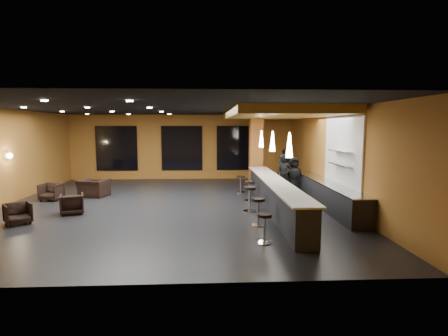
{
  "coord_description": "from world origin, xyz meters",
  "views": [
    {
      "loc": [
        1.34,
        -12.62,
        2.85
      ],
      "look_at": [
        2.0,
        0.5,
        1.3
      ],
      "focal_mm": 28.0,
      "sensor_mm": 36.0,
      "label": 1
    }
  ],
  "objects_px": {
    "armchair_b": "(72,204)",
    "bar_stool_4": "(241,182)",
    "armchair_d": "(93,188)",
    "bar_stool_1": "(258,208)",
    "column": "(256,150)",
    "armchair_a": "(18,214)",
    "bar_stool_3": "(249,188)",
    "prep_counter": "(327,195)",
    "staff_b": "(287,170)",
    "pendant_1": "(273,141)",
    "bar_stool_0": "(264,225)",
    "bar_stool_2": "(250,196)",
    "armchair_c": "(51,192)",
    "pendant_2": "(261,139)",
    "bar_counter": "(274,196)",
    "staff_a": "(284,176)",
    "pendant_0": "(289,145)",
    "staff_c": "(294,176)"
  },
  "relations": [
    {
      "from": "armchair_b",
      "to": "bar_stool_4",
      "type": "distance_m",
      "value": 6.84
    },
    {
      "from": "armchair_d",
      "to": "bar_stool_1",
      "type": "relative_size",
      "value": 1.35
    },
    {
      "from": "column",
      "to": "bar_stool_4",
      "type": "relative_size",
      "value": 4.69
    },
    {
      "from": "armchair_a",
      "to": "bar_stool_3",
      "type": "bearing_deg",
      "value": -17.09
    },
    {
      "from": "prep_counter",
      "to": "staff_b",
      "type": "height_order",
      "value": "staff_b"
    },
    {
      "from": "pendant_1",
      "to": "bar_stool_0",
      "type": "xyz_separation_m",
      "value": [
        -0.9,
        -3.86,
        -1.88
      ]
    },
    {
      "from": "bar_stool_2",
      "to": "armchair_c",
      "type": "bearing_deg",
      "value": 163.49
    },
    {
      "from": "pendant_2",
      "to": "bar_stool_0",
      "type": "relative_size",
      "value": 0.94
    },
    {
      "from": "staff_b",
      "to": "bar_counter",
      "type": "bearing_deg",
      "value": -88.55
    },
    {
      "from": "staff_b",
      "to": "bar_stool_2",
      "type": "relative_size",
      "value": 2.22
    },
    {
      "from": "staff_b",
      "to": "bar_stool_0",
      "type": "distance_m",
      "value": 7.2
    },
    {
      "from": "armchair_a",
      "to": "bar_stool_4",
      "type": "relative_size",
      "value": 0.92
    },
    {
      "from": "column",
      "to": "bar_stool_0",
      "type": "distance_m",
      "value": 8.11
    },
    {
      "from": "pendant_2",
      "to": "staff_a",
      "type": "height_order",
      "value": "pendant_2"
    },
    {
      "from": "staff_a",
      "to": "armchair_a",
      "type": "height_order",
      "value": "staff_a"
    },
    {
      "from": "bar_counter",
      "to": "column",
      "type": "relative_size",
      "value": 2.29
    },
    {
      "from": "armchair_c",
      "to": "bar_stool_3",
      "type": "distance_m",
      "value": 7.73
    },
    {
      "from": "staff_a",
      "to": "bar_stool_2",
      "type": "xyz_separation_m",
      "value": [
        -1.7,
        -2.47,
        -0.33
      ]
    },
    {
      "from": "pendant_0",
      "to": "staff_c",
      "type": "bearing_deg",
      "value": 74.06
    },
    {
      "from": "pendant_0",
      "to": "prep_counter",
      "type": "bearing_deg",
      "value": 51.34
    },
    {
      "from": "pendant_0",
      "to": "column",
      "type": "bearing_deg",
      "value": 90.0
    },
    {
      "from": "pendant_0",
      "to": "bar_stool_1",
      "type": "distance_m",
      "value": 2.02
    },
    {
      "from": "staff_a",
      "to": "bar_counter",
      "type": "bearing_deg",
      "value": -112.02
    },
    {
      "from": "staff_b",
      "to": "bar_stool_0",
      "type": "xyz_separation_m",
      "value": [
        -2.13,
        -6.86,
        -0.47
      ]
    },
    {
      "from": "pendant_1",
      "to": "pendant_0",
      "type": "bearing_deg",
      "value": -90.0
    },
    {
      "from": "armchair_b",
      "to": "pendant_1",
      "type": "bearing_deg",
      "value": 165.49
    },
    {
      "from": "bar_stool_0",
      "to": "bar_stool_2",
      "type": "relative_size",
      "value": 0.87
    },
    {
      "from": "bar_stool_0",
      "to": "armchair_d",
      "type": "bearing_deg",
      "value": 134.65
    },
    {
      "from": "bar_stool_3",
      "to": "bar_stool_0",
      "type": "bearing_deg",
      "value": -92.8
    },
    {
      "from": "bar_counter",
      "to": "armchair_b",
      "type": "height_order",
      "value": "bar_counter"
    },
    {
      "from": "bar_stool_1",
      "to": "bar_stool_4",
      "type": "bearing_deg",
      "value": 90.05
    },
    {
      "from": "armchair_c",
      "to": "pendant_0",
      "type": "bearing_deg",
      "value": -18.53
    },
    {
      "from": "staff_b",
      "to": "armchair_c",
      "type": "bearing_deg",
      "value": -150.86
    },
    {
      "from": "prep_counter",
      "to": "armchair_d",
      "type": "distance_m",
      "value": 9.25
    },
    {
      "from": "pendant_1",
      "to": "staff_b",
      "type": "height_order",
      "value": "pendant_1"
    },
    {
      "from": "pendant_2",
      "to": "bar_stool_0",
      "type": "height_order",
      "value": "pendant_2"
    },
    {
      "from": "armchair_b",
      "to": "armchair_c",
      "type": "xyz_separation_m",
      "value": [
        -1.62,
        2.21,
        0.0
      ]
    },
    {
      "from": "pendant_1",
      "to": "bar_stool_0",
      "type": "bearing_deg",
      "value": -103.16
    },
    {
      "from": "bar_counter",
      "to": "staff_c",
      "type": "xyz_separation_m",
      "value": [
        1.36,
        2.76,
        0.3
      ]
    },
    {
      "from": "pendant_0",
      "to": "bar_stool_2",
      "type": "distance_m",
      "value": 2.74
    },
    {
      "from": "armchair_d",
      "to": "bar_stool_2",
      "type": "height_order",
      "value": "bar_stool_2"
    },
    {
      "from": "staff_c",
      "to": "bar_stool_0",
      "type": "xyz_separation_m",
      "value": [
        -2.26,
        -6.12,
        -0.32
      ]
    },
    {
      "from": "pendant_2",
      "to": "bar_stool_1",
      "type": "height_order",
      "value": "pendant_2"
    },
    {
      "from": "armchair_c",
      "to": "prep_counter",
      "type": "bearing_deg",
      "value": -1.2
    },
    {
      "from": "pendant_1",
      "to": "armchair_b",
      "type": "bearing_deg",
      "value": -174.82
    },
    {
      "from": "bar_stool_1",
      "to": "armchair_b",
      "type": "bearing_deg",
      "value": 164.05
    },
    {
      "from": "pendant_0",
      "to": "bar_stool_0",
      "type": "relative_size",
      "value": 0.94
    },
    {
      "from": "column",
      "to": "bar_stool_2",
      "type": "bearing_deg",
      "value": -100.35
    },
    {
      "from": "pendant_2",
      "to": "staff_c",
      "type": "xyz_separation_m",
      "value": [
        1.36,
        -0.24,
        -1.55
      ]
    },
    {
      "from": "bar_counter",
      "to": "staff_a",
      "type": "height_order",
      "value": "staff_a"
    }
  ]
}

